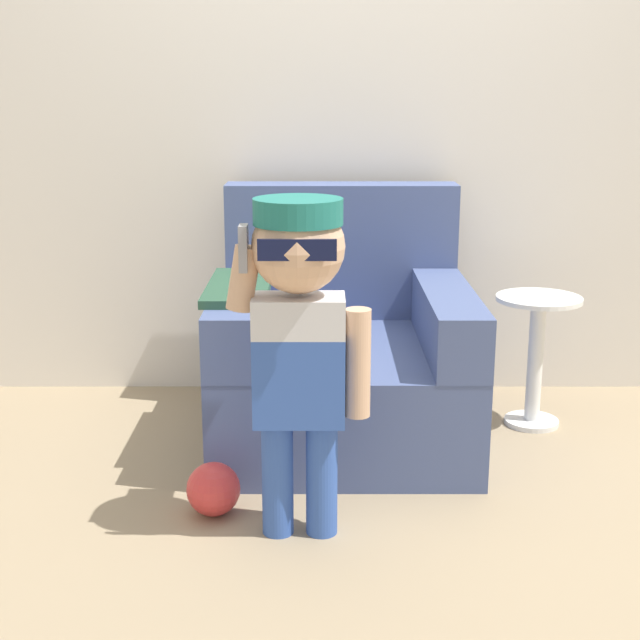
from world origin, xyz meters
The scene contains 6 objects.
ground_plane centered at (0.00, 0.00, 0.00)m, with size 10.00×10.00×0.00m, color #998466.
wall_back centered at (0.00, 0.71, 1.30)m, with size 10.00×0.05×2.60m.
armchair centered at (-0.04, 0.16, 0.32)m, with size 0.97×1.02×0.94m.
person_child centered at (-0.18, -0.68, 0.68)m, with size 0.42×0.31×1.02m.
side_table centered at (0.73, 0.23, 0.32)m, with size 0.33×0.33×0.53m.
toy_ball centered at (-0.46, -0.56, 0.09)m, with size 0.17×0.17×0.17m.
Camera 1 is at (-0.13, -3.15, 1.32)m, focal length 50.00 mm.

